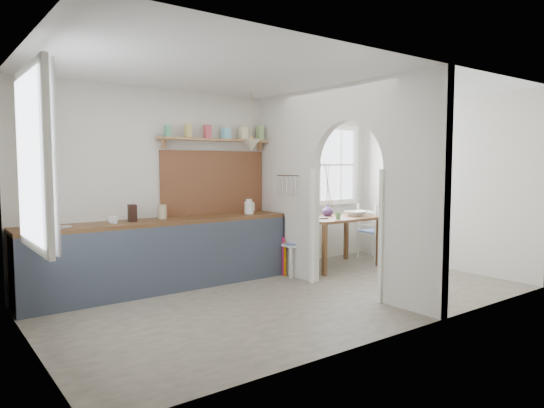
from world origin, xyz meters
TOP-DOWN VIEW (x-y plane):
  - floor at (0.00, 0.00)m, footprint 5.80×3.20m
  - ceiling at (0.00, 0.00)m, footprint 5.80×3.20m
  - walls at (0.00, 0.00)m, footprint 5.81×3.21m
  - partition at (0.70, 0.06)m, footprint 0.12×3.20m
  - kitchen_window at (-2.87, 0.00)m, footprint 0.10×1.16m
  - nook_window at (1.80, 1.56)m, footprint 1.76×0.10m
  - counter at (-1.13, 1.33)m, footprint 3.50×0.60m
  - sink at (-2.43, 1.30)m, footprint 0.40×0.40m
  - backsplash at (-0.20, 1.58)m, footprint 1.65×0.03m
  - shelf at (-0.20, 1.49)m, footprint 1.75×0.20m
  - pendant_lamp at (0.15, 1.15)m, footprint 0.26×0.26m
  - utensil_rail at (0.61, 0.90)m, footprint 0.02×0.50m
  - dining_table at (1.63, 0.96)m, footprint 1.27×0.86m
  - chair_left at (0.78, 0.94)m, footprint 0.48×0.48m
  - chair_right at (2.60, 1.04)m, footprint 0.43×0.43m
  - kettle at (0.18, 1.26)m, footprint 0.19×0.16m
  - mug_a at (-1.76, 1.24)m, footprint 0.11×0.11m
  - mug_b at (-1.78, 1.27)m, footprint 0.13×0.13m
  - knife_block at (-1.51, 1.34)m, footprint 0.12×0.15m
  - jar at (-1.08, 1.41)m, footprint 0.14×0.14m
  - towel_magenta at (0.58, 0.97)m, footprint 0.02×0.03m
  - towel_orange at (0.58, 0.93)m, footprint 0.02×0.03m
  - bowl at (1.98, 0.89)m, footprint 0.32×0.32m
  - table_cup at (1.46, 0.76)m, footprint 0.13×0.13m
  - plate at (1.29, 0.92)m, footprint 0.23×0.23m
  - vase at (1.62, 1.16)m, footprint 0.21×0.21m

SIDE VIEW (x-z plane):
  - floor at x=0.00m, z-range -0.01..0.01m
  - towel_orange at x=0.58m, z-range -0.01..0.51m
  - towel_magenta at x=0.58m, z-range -0.01..0.56m
  - dining_table at x=1.63m, z-range 0.00..0.79m
  - counter at x=-1.13m, z-range 0.01..0.91m
  - chair_left at x=0.78m, z-range 0.00..0.94m
  - chair_right at x=2.60m, z-range 0.00..0.94m
  - plate at x=1.29m, z-range 0.79..0.81m
  - bowl at x=1.98m, z-range 0.79..0.87m
  - table_cup at x=1.46m, z-range 0.79..0.88m
  - vase at x=1.62m, z-range 0.79..0.98m
  - sink at x=-2.43m, z-range 0.88..0.90m
  - mug_b at x=-1.78m, z-range 0.90..0.99m
  - mug_a at x=-1.76m, z-range 0.90..0.99m
  - jar at x=-1.08m, z-range 0.90..1.08m
  - kettle at x=0.18m, z-range 0.90..1.11m
  - knife_block at x=-1.51m, z-range 0.90..1.11m
  - walls at x=0.00m, z-range 0.00..2.60m
  - backsplash at x=-0.20m, z-range 0.90..1.80m
  - utensil_rail at x=0.61m, z-range 1.44..1.46m
  - partition at x=0.70m, z-range 0.15..2.75m
  - nook_window at x=1.80m, z-range 0.95..2.25m
  - kitchen_window at x=-2.87m, z-range 0.90..2.40m
  - pendant_lamp at x=0.15m, z-range 1.80..1.96m
  - shelf at x=-0.20m, z-range 1.89..2.10m
  - ceiling at x=0.00m, z-range 2.60..2.60m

